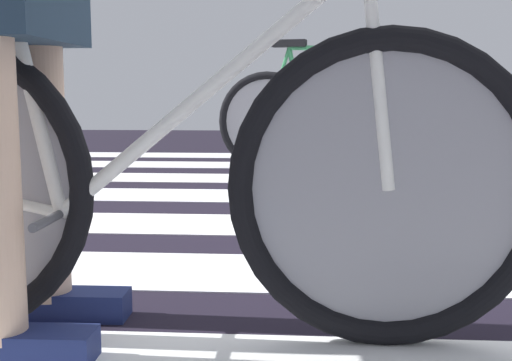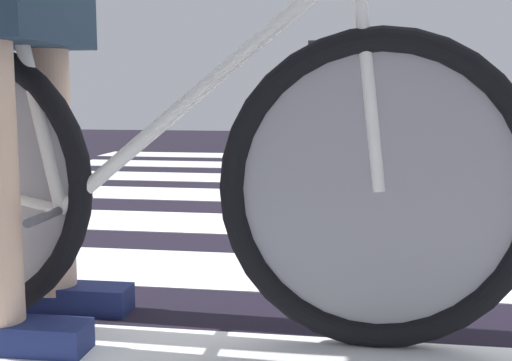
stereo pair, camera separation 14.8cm
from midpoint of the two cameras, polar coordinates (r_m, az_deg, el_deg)
name	(u,v)px [view 2 (the right image)]	position (r m, az deg, el deg)	size (l,w,h in m)	color
ground	(443,238)	(2.78, 17.41, -4.83)	(18.00, 14.00, 0.02)	black
crosswalk_markings	(440,229)	(2.89, 17.07, -4.12)	(5.47, 6.52, 0.00)	white
bicycle_1_of_2	(153,175)	(1.51, -6.27, 0.44)	(1.74, 0.52, 0.93)	black
cyclist_1_of_2	(22,71)	(1.61, -17.30, 9.05)	(0.31, 0.41, 0.96)	beige
bicycle_2_of_2	(374,120)	(4.65, 11.11, 5.19)	(1.72, 0.54, 0.93)	black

